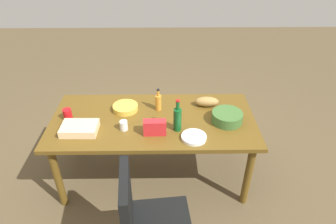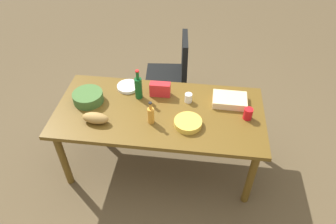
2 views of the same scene
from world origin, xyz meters
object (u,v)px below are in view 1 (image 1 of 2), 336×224
(conference_table, at_px, (153,126))
(bread_loaf, at_px, (207,102))
(chip_bowl, at_px, (125,108))
(salad_bowl, at_px, (227,117))
(dressing_bottle, at_px, (158,102))
(wine_bottle, at_px, (177,119))
(sheet_cake, at_px, (80,128))
(red_solo_cup, at_px, (68,114))
(chip_bag_red, at_px, (155,127))
(paper_plate_stack, at_px, (194,137))
(paper_cup, at_px, (124,125))

(conference_table, relative_size, bread_loaf, 8.10)
(chip_bowl, xyz_separation_m, bread_loaf, (-0.82, -0.06, 0.02))
(conference_table, bearing_deg, salad_bowl, 175.68)
(dressing_bottle, relative_size, salad_bowl, 0.81)
(chip_bowl, distance_m, wine_bottle, 0.61)
(sheet_cake, bearing_deg, red_solo_cup, -51.58)
(sheet_cake, bearing_deg, chip_bag_red, 176.58)
(paper_plate_stack, relative_size, red_solo_cup, 2.00)
(chip_bowl, bearing_deg, red_solo_cup, 16.30)
(chip_bowl, bearing_deg, wine_bottle, 146.66)
(chip_bowl, bearing_deg, conference_table, 150.32)
(dressing_bottle, xyz_separation_m, paper_cup, (0.31, 0.33, -0.04))
(chip_bag_red, xyz_separation_m, paper_plate_stack, (-0.34, 0.07, -0.05))
(paper_cup, xyz_separation_m, bread_loaf, (-0.80, -0.39, 0.01))
(conference_table, relative_size, chip_bowl, 7.84)
(paper_plate_stack, height_order, bread_loaf, bread_loaf)
(salad_bowl, distance_m, wine_bottle, 0.49)
(sheet_cake, distance_m, paper_plate_stack, 1.02)
(dressing_bottle, xyz_separation_m, wine_bottle, (-0.17, 0.33, 0.03))
(sheet_cake, xyz_separation_m, red_solo_cup, (0.16, -0.20, 0.02))
(paper_plate_stack, bearing_deg, bread_loaf, -108.25)
(salad_bowl, bearing_deg, wine_bottle, 14.28)
(sheet_cake, bearing_deg, paper_plate_stack, 173.56)
(dressing_bottle, bearing_deg, chip_bag_red, 86.26)
(paper_plate_stack, distance_m, bread_loaf, 0.56)
(salad_bowl, relative_size, wine_bottle, 0.91)
(sheet_cake, relative_size, red_solo_cup, 2.91)
(conference_table, height_order, paper_plate_stack, paper_plate_stack)
(conference_table, distance_m, bread_loaf, 0.60)
(conference_table, relative_size, salad_bowl, 6.78)
(dressing_bottle, height_order, chip_bowl, dressing_bottle)
(conference_table, height_order, dressing_bottle, dressing_bottle)
(sheet_cake, bearing_deg, conference_table, -163.64)
(paper_cup, xyz_separation_m, salad_bowl, (-0.95, -0.11, 0.00))
(conference_table, height_order, chip_bowl, chip_bowl)
(salad_bowl, relative_size, chip_bag_red, 1.43)
(conference_table, bearing_deg, bread_loaf, -157.55)
(red_solo_cup, relative_size, bread_loaf, 0.46)
(dressing_bottle, xyz_separation_m, chip_bowl, (0.33, 0.00, -0.06))
(paper_cup, bearing_deg, sheet_cake, 3.75)
(dressing_bottle, bearing_deg, chip_bowl, 0.51)
(red_solo_cup, bearing_deg, dressing_bottle, -169.60)
(chip_bag_red, relative_size, paper_plate_stack, 0.91)
(paper_plate_stack, bearing_deg, wine_bottle, -43.60)
(salad_bowl, xyz_separation_m, red_solo_cup, (1.50, -0.06, 0.01))
(paper_plate_stack, distance_m, chip_bowl, 0.79)
(red_solo_cup, height_order, bread_loaf, red_solo_cup)
(chip_bowl, distance_m, bread_loaf, 0.82)
(chip_bag_red, bearing_deg, sheet_cake, -3.42)
(red_solo_cup, relative_size, chip_bowl, 0.44)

